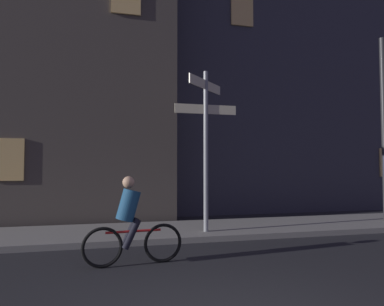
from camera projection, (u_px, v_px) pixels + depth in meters
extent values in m
cube|color=gray|center=(156.00, 232.00, 8.91)|extent=(40.00, 2.52, 0.14)
cylinder|color=gray|center=(206.00, 151.00, 8.69)|extent=(0.12, 0.12, 4.14)
cube|color=beige|center=(206.00, 85.00, 8.76)|extent=(1.16, 1.16, 0.24)
cube|color=beige|center=(206.00, 109.00, 8.73)|extent=(1.65, 0.03, 0.24)
cylinder|color=#2D2D30|center=(384.00, 128.00, 10.44)|extent=(0.16, 0.16, 5.71)
torus|color=black|center=(163.00, 243.00, 6.28)|extent=(0.72, 0.13, 0.72)
torus|color=black|center=(102.00, 247.00, 5.91)|extent=(0.72, 0.13, 0.72)
cylinder|color=red|center=(134.00, 231.00, 6.11)|extent=(1.00, 0.15, 0.04)
cylinder|color=navy|center=(128.00, 205.00, 6.10)|extent=(0.48, 0.36, 0.61)
sphere|color=tan|center=(129.00, 182.00, 6.11)|extent=(0.22, 0.22, 0.22)
cylinder|color=black|center=(130.00, 232.00, 6.17)|extent=(0.35, 0.15, 0.55)
cylinder|color=black|center=(132.00, 234.00, 6.01)|extent=(0.35, 0.15, 0.55)
cube|color=#F2C672|center=(7.00, 159.00, 9.46)|extent=(0.90, 0.06, 1.20)
cube|color=#383842|center=(243.00, 3.00, 17.37)|extent=(13.26, 7.84, 20.61)
cube|color=#F2C672|center=(156.00, 161.00, 12.00)|extent=(0.90, 0.06, 1.20)
cube|color=#F2C672|center=(242.00, 11.00, 13.04)|extent=(0.90, 0.06, 1.20)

